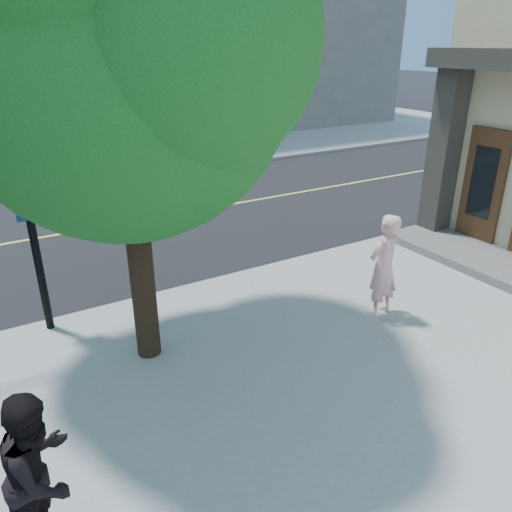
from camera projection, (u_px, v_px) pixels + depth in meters
ground at (7, 336)px, 8.28m from camera, size 140.00×140.00×0.00m
sidewalk_ne at (200, 118)px, 31.54m from camera, size 29.00×25.00×0.12m
man_on_phone at (383, 266)px, 8.36m from camera, size 0.74×0.56×1.84m
pedestrian at (41, 473)px, 4.42m from camera, size 1.03×1.06×1.72m
street_tree at (126, 20)px, 5.86m from camera, size 5.42×4.93×7.20m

